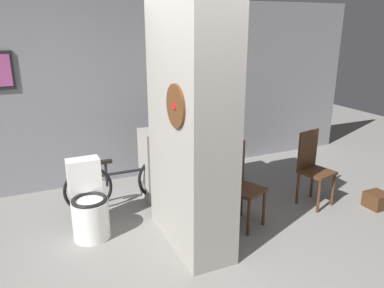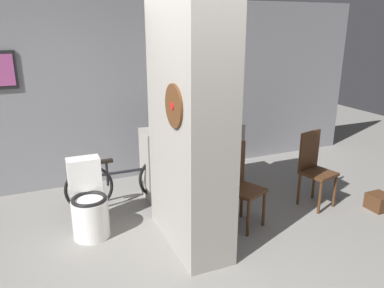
{
  "view_description": "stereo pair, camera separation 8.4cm",
  "coord_description": "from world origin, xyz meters",
  "px_view_note": "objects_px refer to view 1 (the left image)",
  "views": [
    {
      "loc": [
        -1.34,
        -2.68,
        2.24
      ],
      "look_at": [
        0.32,
        1.01,
        0.95
      ],
      "focal_mm": 35.0,
      "sensor_mm": 36.0,
      "label": 1
    },
    {
      "loc": [
        -1.27,
        -2.71,
        2.24
      ],
      "look_at": [
        0.32,
        1.01,
        0.95
      ],
      "focal_mm": 35.0,
      "sensor_mm": 36.0,
      "label": 2
    }
  ],
  "objects_px": {
    "chair_by_doorway": "(313,165)",
    "toilet": "(89,206)",
    "chair_near_pillar": "(241,182)",
    "bottle_tall": "(190,120)",
    "bicycle": "(125,182)"
  },
  "relations": [
    {
      "from": "bicycle",
      "to": "bottle_tall",
      "type": "relative_size",
      "value": 5.02
    },
    {
      "from": "chair_by_doorway",
      "to": "bicycle",
      "type": "relative_size",
      "value": 0.63
    },
    {
      "from": "bottle_tall",
      "to": "chair_near_pillar",
      "type": "bearing_deg",
      "value": -79.68
    },
    {
      "from": "toilet",
      "to": "bottle_tall",
      "type": "relative_size",
      "value": 2.72
    },
    {
      "from": "chair_by_doorway",
      "to": "chair_near_pillar",
      "type": "bearing_deg",
      "value": 170.56
    },
    {
      "from": "chair_near_pillar",
      "to": "bicycle",
      "type": "height_order",
      "value": "chair_near_pillar"
    },
    {
      "from": "chair_by_doorway",
      "to": "toilet",
      "type": "bearing_deg",
      "value": 158.21
    },
    {
      "from": "toilet",
      "to": "chair_by_doorway",
      "type": "xyz_separation_m",
      "value": [
        2.77,
        -0.39,
        0.18
      ]
    },
    {
      "from": "toilet",
      "to": "bicycle",
      "type": "bearing_deg",
      "value": 44.92
    },
    {
      "from": "chair_near_pillar",
      "to": "chair_by_doorway",
      "type": "bearing_deg",
      "value": -19.3
    },
    {
      "from": "chair_near_pillar",
      "to": "toilet",
      "type": "bearing_deg",
      "value": 140.18
    },
    {
      "from": "toilet",
      "to": "chair_near_pillar",
      "type": "height_order",
      "value": "chair_near_pillar"
    },
    {
      "from": "chair_by_doorway",
      "to": "bottle_tall",
      "type": "height_order",
      "value": "bottle_tall"
    },
    {
      "from": "chair_near_pillar",
      "to": "bottle_tall",
      "type": "height_order",
      "value": "bottle_tall"
    },
    {
      "from": "chair_by_doorway",
      "to": "bicycle",
      "type": "distance_m",
      "value": 2.42
    }
  ]
}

